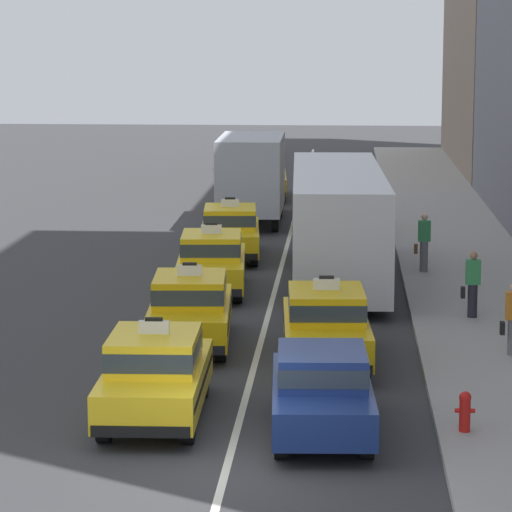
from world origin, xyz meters
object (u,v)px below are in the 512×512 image
object	(u,v)px
taxi_left_third	(212,261)
bus_right_third	(337,219)
taxi_left_fourth	(230,231)
pedestrian_by_storefront	(424,242)
taxi_left_second	(190,308)
taxi_right_second	(326,324)
pedestrian_mid_block	(472,284)
fire_hydrant	(465,410)
sedan_right_nearest	(322,389)
taxi_right_fourth	(340,209)
taxi_left_nearest	(155,373)
taxi_left_sixth	(265,178)
box_truck_left_fifth	(252,175)

from	to	relation	value
taxi_left_third	bus_right_third	world-z (taller)	bus_right_third
taxi_left_third	taxi_left_fourth	world-z (taller)	same
taxi_left_third	pedestrian_by_storefront	world-z (taller)	taxi_left_third
taxi_left_second	taxi_right_second	xyz separation A→B (m)	(3.13, -1.47, 0.00)
pedestrian_mid_block	fire_hydrant	xyz separation A→B (m)	(-1.00, -9.73, -0.43)
bus_right_third	pedestrian_by_storefront	world-z (taller)	bus_right_third
taxi_left_second	sedan_right_nearest	size ratio (longest dim) A/B	1.06
taxi_right_fourth	taxi_left_second	bearing A→B (deg)	-100.86
taxi_left_second	pedestrian_mid_block	world-z (taller)	taxi_left_second
bus_right_third	pedestrian_mid_block	distance (m)	6.31
taxi_left_nearest	taxi_left_fourth	bearing A→B (deg)	90.36
taxi_left_sixth	pedestrian_mid_block	bearing A→B (deg)	-74.96
taxi_left_nearest	taxi_left_third	xyz separation A→B (m)	(-0.15, 12.31, 0.00)
sedan_right_nearest	fire_hydrant	size ratio (longest dim) A/B	6.00
taxi_left_second	pedestrian_by_storefront	xyz separation A→B (m)	(5.82, 9.22, 0.13)
taxi_left_third	fire_hydrant	size ratio (longest dim) A/B	6.39
taxi_left_second	pedestrian_mid_block	size ratio (longest dim) A/B	2.82
taxi_left_second	taxi_left_sixth	distance (m)	27.36
taxi_right_fourth	pedestrian_by_storefront	world-z (taller)	taxi_right_fourth
taxi_right_fourth	pedestrian_mid_block	size ratio (longest dim) A/B	2.83
taxi_left_sixth	bus_right_third	size ratio (longest dim) A/B	0.41
taxi_left_fourth	taxi_right_fourth	size ratio (longest dim) A/B	1.00
taxi_left_sixth	bus_right_third	xyz separation A→B (m)	(3.21, -19.20, 0.94)
bus_right_third	pedestrian_mid_block	world-z (taller)	bus_right_third
taxi_left_third	taxi_right_second	distance (m)	8.50
fire_hydrant	taxi_left_sixth	bearing A→B (deg)	99.27
pedestrian_mid_block	fire_hydrant	bearing A→B (deg)	-95.84
taxi_right_second	pedestrian_by_storefront	distance (m)	11.03
taxi_left_sixth	sedan_right_nearest	world-z (taller)	taxi_left_sixth
taxi_left_third	fire_hydrant	distance (m)	14.45
taxi_left_third	bus_right_third	size ratio (longest dim) A/B	0.41
taxi_right_fourth	fire_hydrant	xyz separation A→B (m)	(2.33, -24.25, -0.33)
taxi_left_second	box_truck_left_fifth	world-z (taller)	box_truck_left_fifth
pedestrian_by_storefront	pedestrian_mid_block	bearing A→B (deg)	-82.42
taxi_left_second	pedestrian_mid_block	xyz separation A→B (m)	(6.67, 2.88, 0.10)
taxi_left_sixth	fire_hydrant	bearing A→B (deg)	-80.73
taxi_left_third	taxi_right_fourth	world-z (taller)	same
bus_right_third	pedestrian_by_storefront	distance (m)	2.86
bus_right_third	taxi_left_fourth	bearing A→B (deg)	131.61
box_truck_left_fifth	sedan_right_nearest	world-z (taller)	box_truck_left_fifth
taxi_left_sixth	taxi_right_second	world-z (taller)	same
taxi_left_second	pedestrian_mid_block	distance (m)	7.26
taxi_left_fourth	pedestrian_by_storefront	bearing A→B (deg)	-24.93
box_truck_left_fifth	taxi_left_sixth	world-z (taller)	box_truck_left_fifth
sedan_right_nearest	taxi_right_second	bearing A→B (deg)	90.06
taxi_left_fourth	taxi_right_second	xyz separation A→B (m)	(3.22, -13.44, 0.00)
taxi_left_sixth	taxi_right_fourth	world-z (taller)	same
box_truck_left_fifth	bus_right_third	xyz separation A→B (m)	(3.25, -11.97, 0.04)
pedestrian_mid_block	taxi_left_second	bearing A→B (deg)	-156.62
bus_right_third	pedestrian_mid_block	xyz separation A→B (m)	(3.37, -5.27, -0.84)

